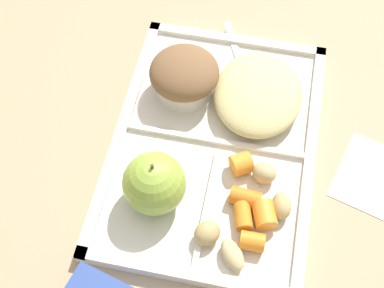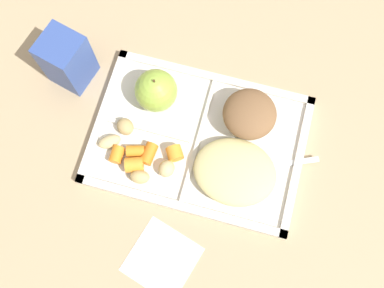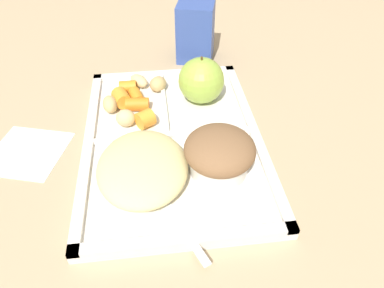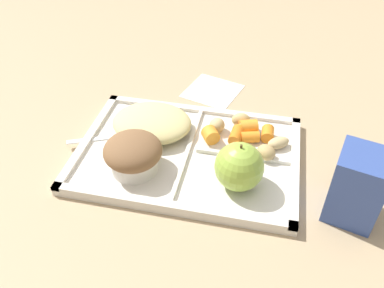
{
  "view_description": "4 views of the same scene",
  "coord_description": "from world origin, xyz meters",
  "px_view_note": "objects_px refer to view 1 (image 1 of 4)",
  "views": [
    {
      "loc": [
        -0.36,
        -0.04,
        0.6
      ],
      "look_at": [
        -0.03,
        0.02,
        0.05
      ],
      "focal_mm": 50.02,
      "sensor_mm": 36.0,
      "label": 1
    },
    {
      "loc": [
        0.05,
        -0.22,
        0.75
      ],
      "look_at": [
        -0.01,
        -0.02,
        0.05
      ],
      "focal_mm": 41.12,
      "sensor_mm": 36.0,
      "label": 2
    },
    {
      "loc": [
        0.4,
        -0.02,
        0.36
      ],
      "look_at": [
        0.03,
        0.03,
        0.02
      ],
      "focal_mm": 33.2,
      "sensor_mm": 36.0,
      "label": 3
    },
    {
      "loc": [
        -0.11,
        0.49,
        0.46
      ],
      "look_at": [
        -0.01,
        0.01,
        0.04
      ],
      "focal_mm": 37.61,
      "sensor_mm": 36.0,
      "label": 4
    }
  ],
  "objects_px": {
    "bran_muffin": "(184,76)",
    "plastic_fork": "(238,67)",
    "green_apple": "(154,183)",
    "lunch_tray": "(214,145)"
  },
  "relations": [
    {
      "from": "green_apple",
      "to": "plastic_fork",
      "type": "xyz_separation_m",
      "value": [
        0.22,
        -0.07,
        -0.04
      ]
    },
    {
      "from": "lunch_tray",
      "to": "bran_muffin",
      "type": "relative_size",
      "value": 3.98
    },
    {
      "from": "bran_muffin",
      "to": "plastic_fork",
      "type": "distance_m",
      "value": 0.09
    },
    {
      "from": "bran_muffin",
      "to": "plastic_fork",
      "type": "height_order",
      "value": "bran_muffin"
    },
    {
      "from": "lunch_tray",
      "to": "green_apple",
      "type": "distance_m",
      "value": 0.11
    },
    {
      "from": "plastic_fork",
      "to": "bran_muffin",
      "type": "bearing_deg",
      "value": 129.55
    },
    {
      "from": "lunch_tray",
      "to": "bran_muffin",
      "type": "height_order",
      "value": "bran_muffin"
    },
    {
      "from": "green_apple",
      "to": "bran_muffin",
      "type": "relative_size",
      "value": 0.86
    },
    {
      "from": "green_apple",
      "to": "plastic_fork",
      "type": "height_order",
      "value": "green_apple"
    },
    {
      "from": "bran_muffin",
      "to": "plastic_fork",
      "type": "xyz_separation_m",
      "value": [
        0.05,
        -0.07,
        -0.03
      ]
    }
  ]
}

